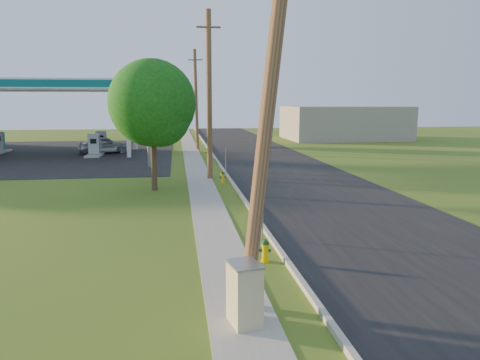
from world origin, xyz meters
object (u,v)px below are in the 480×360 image
at_px(tree_verge, 154,106).
at_px(hydrant_mid, 223,177).
at_px(tree_lot, 132,101).
at_px(hydrant_near, 265,251).
at_px(utility_cabinet, 244,294).
at_px(utility_pole_near, 269,92).
at_px(utility_pole_mid, 209,95).
at_px(fuel_pump_ne, 94,148).
at_px(fuel_pump_se, 101,144).
at_px(price_pylon, 147,89).
at_px(hydrant_far, 208,152).
at_px(utility_pole_far, 196,99).
at_px(car_silver, 105,145).

distance_m(tree_verge, hydrant_mid, 5.65).
xyz_separation_m(tree_lot, hydrant_near, (7.23, -40.29, -4.28)).
height_order(tree_lot, utility_cabinet, tree_lot).
bearing_deg(utility_pole_near, utility_pole_mid, 90.00).
distance_m(fuel_pump_ne, fuel_pump_se, 4.00).
relative_size(utility_pole_mid, price_pylon, 1.43).
distance_m(tree_verge, hydrant_far, 15.85).
xyz_separation_m(utility_pole_mid, hydrant_far, (0.65, 11.52, -4.61)).
xyz_separation_m(utility_pole_far, fuel_pump_se, (-8.90, -1.00, -4.08)).
bearing_deg(tree_lot, fuel_pump_se, -104.84).
xyz_separation_m(tree_lot, hydrant_mid, (7.31, -27.02, -4.27)).
distance_m(hydrant_mid, utility_cabinet, 17.08).
height_order(utility_pole_mid, car_silver, utility_pole_mid).
height_order(utility_pole_near, utility_cabinet, utility_pole_near).
relative_size(fuel_pump_ne, tree_lot, 0.45).
bearing_deg(fuel_pump_ne, tree_lot, 79.89).
xyz_separation_m(utility_pole_far, tree_verge, (-3.06, -21.37, -0.45)).
height_order(tree_verge, hydrant_mid, tree_verge).
relative_size(fuel_pump_se, hydrant_near, 4.69).
height_order(price_pylon, tree_lot, tree_lot).
bearing_deg(tree_verge, utility_pole_far, 81.86).
bearing_deg(hydrant_far, hydrant_near, -90.28).
bearing_deg(utility_cabinet, utility_pole_near, 51.49).
xyz_separation_m(fuel_pump_ne, car_silver, (0.54, 2.21, 0.04)).
distance_m(tree_lot, hydrant_mid, 28.31).
relative_size(fuel_pump_ne, hydrant_mid, 4.56).
bearing_deg(utility_pole_mid, fuel_pump_ne, 124.40).
relative_size(fuel_pump_ne, car_silver, 0.71).
xyz_separation_m(hydrant_near, hydrant_far, (0.13, 26.56, 0.01)).
bearing_deg(price_pylon, fuel_pump_ne, 123.69).
distance_m(utility_pole_near, utility_pole_far, 36.00).
xyz_separation_m(utility_pole_near, utility_cabinet, (-0.64, -0.81, -4.13)).
bearing_deg(hydrant_near, utility_pole_far, 90.90).
distance_m(hydrant_near, utility_cabinet, 3.95).
bearing_deg(utility_pole_mid, utility_pole_near, -90.00).
bearing_deg(price_pylon, car_silver, 114.67).
bearing_deg(fuel_pump_ne, fuel_pump_se, 90.00).
height_order(utility_pole_far, utility_cabinet, utility_pole_far).
height_order(fuel_pump_ne, hydrant_mid, fuel_pump_ne).
height_order(hydrant_near, utility_cabinet, utility_cabinet).
bearing_deg(fuel_pump_se, tree_verge, -73.99).
distance_m(utility_pole_near, hydrant_far, 29.86).
distance_m(price_pylon, utility_cabinet, 24.98).
bearing_deg(utility_cabinet, car_silver, 102.78).
bearing_deg(hydrant_mid, utility_cabinet, -94.15).
relative_size(utility_pole_near, fuel_pump_se, 2.96).
bearing_deg(utility_pole_far, tree_lot, 132.82).
relative_size(tree_verge, utility_cabinet, 5.03).
bearing_deg(car_silver, tree_lot, -24.31).
distance_m(tree_lot, utility_cabinet, 44.64).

